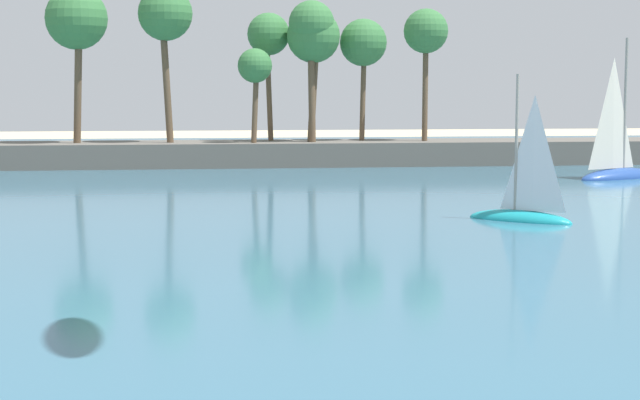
{
  "coord_description": "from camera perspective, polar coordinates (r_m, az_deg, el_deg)",
  "views": [
    {
      "loc": [
        -1.2,
        -4.06,
        5.87
      ],
      "look_at": [
        0.76,
        12.42,
        3.99
      ],
      "focal_mm": 56.85,
      "sensor_mm": 36.0,
      "label": 1
    }
  ],
  "objects": [
    {
      "name": "palm_headland",
      "position": [
        74.16,
        -8.03,
        4.72
      ],
      "size": [
        107.79,
        6.12,
        13.3
      ],
      "color": "#605B54",
      "rests_on": "ground"
    },
    {
      "name": "sailboat_near_shore",
      "position": [
        66.53,
        16.43,
        1.91
      ],
      "size": [
        6.71,
        4.6,
        9.44
      ],
      "color": "#234793",
      "rests_on": "sea"
    },
    {
      "name": "sailboat_toward_headland",
      "position": [
        44.57,
        11.33,
        -0.37
      ],
      "size": [
        4.5,
        4.07,
        6.78
      ],
      "color": "teal",
      "rests_on": "sea"
    },
    {
      "name": "sea",
      "position": [
        62.63,
        -5.65,
        1.07
      ],
      "size": [
        220.0,
        103.64,
        0.06
      ],
      "primitive_type": "cube",
      "color": "#386B84",
      "rests_on": "ground"
    }
  ]
}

